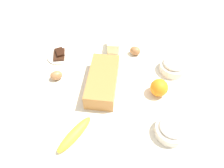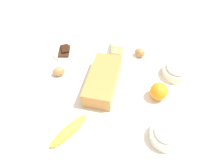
# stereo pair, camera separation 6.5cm
# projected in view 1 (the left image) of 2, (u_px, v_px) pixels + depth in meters

# --- Properties ---
(ground_plane) EXTENTS (2.40, 2.40, 0.02)m
(ground_plane) POSITION_uv_depth(u_px,v_px,m) (112.00, 91.00, 1.06)
(ground_plane) COLOR silver
(loaf_pan) EXTENTS (0.28, 0.14, 0.08)m
(loaf_pan) POSITION_uv_depth(u_px,v_px,m) (103.00, 81.00, 1.03)
(loaf_pan) COLOR #B77A3D
(loaf_pan) RESTS_ON ground_plane
(flour_bowl) EXTENTS (0.14, 0.14, 0.07)m
(flour_bowl) POSITION_uv_depth(u_px,v_px,m) (174.00, 66.00, 1.10)
(flour_bowl) COLOR silver
(flour_bowl) RESTS_ON ground_plane
(sugar_bowl) EXTENTS (0.13, 0.13, 0.07)m
(sugar_bowl) POSITION_uv_depth(u_px,v_px,m) (172.00, 129.00, 0.88)
(sugar_bowl) COLOR silver
(sugar_bowl) RESTS_ON ground_plane
(banana) EXTENTS (0.18, 0.14, 0.04)m
(banana) POSITION_uv_depth(u_px,v_px,m) (75.00, 134.00, 0.88)
(banana) COLOR yellow
(banana) RESTS_ON ground_plane
(orange_fruit) EXTENTS (0.08, 0.08, 0.08)m
(orange_fruit) POSITION_uv_depth(u_px,v_px,m) (159.00, 88.00, 1.00)
(orange_fruit) COLOR orange
(orange_fruit) RESTS_ON ground_plane
(butter_block) EXTENTS (0.09, 0.07, 0.06)m
(butter_block) POSITION_uv_depth(u_px,v_px,m) (114.00, 45.00, 1.21)
(butter_block) COLOR #F4EDB2
(butter_block) RESTS_ON ground_plane
(egg_near_butter) EXTENTS (0.07, 0.07, 0.05)m
(egg_near_butter) POSITION_uv_depth(u_px,v_px,m) (135.00, 51.00, 1.19)
(egg_near_butter) COLOR #A06B41
(egg_near_butter) RESTS_ON ground_plane
(egg_beside_bowl) EXTENTS (0.07, 0.07, 0.05)m
(egg_beside_bowl) POSITION_uv_depth(u_px,v_px,m) (56.00, 75.00, 1.07)
(egg_beside_bowl) COLOR #AB7346
(egg_beside_bowl) RESTS_ON ground_plane
(chocolate_plate) EXTENTS (0.13, 0.13, 0.03)m
(chocolate_plate) POSITION_uv_depth(u_px,v_px,m) (60.00, 55.00, 1.18)
(chocolate_plate) COLOR silver
(chocolate_plate) RESTS_ON ground_plane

